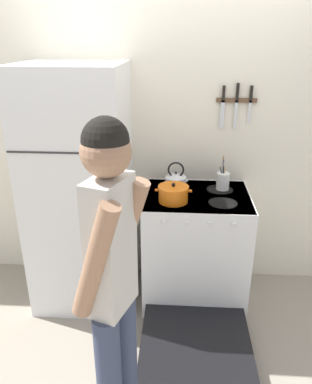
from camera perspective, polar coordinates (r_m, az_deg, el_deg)
ground_plane at (r=3.61m, az=0.63°, el=-11.83°), size 14.00×14.00×0.00m
wall_back at (r=3.10m, az=0.77°, el=8.30°), size 10.00×0.06×2.55m
refrigerator at (r=2.94m, az=-11.48°, el=0.13°), size 0.74×0.73×1.88m
stove_range at (r=3.05m, az=5.97°, el=-8.80°), size 0.81×1.39×0.92m
dutch_oven_pot at (r=2.73m, az=2.65°, el=-0.27°), size 0.27×0.22×0.15m
tea_kettle at (r=2.97m, az=3.05°, el=1.77°), size 0.21×0.17×0.22m
utensil_jar at (r=2.99m, az=10.15°, el=1.74°), size 0.10×0.10×0.27m
person at (r=1.78m, az=-6.59°, el=-13.35°), size 0.36×0.42×1.77m
wall_knife_strip at (r=3.01m, az=12.15°, el=13.57°), size 0.31×0.03×0.35m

